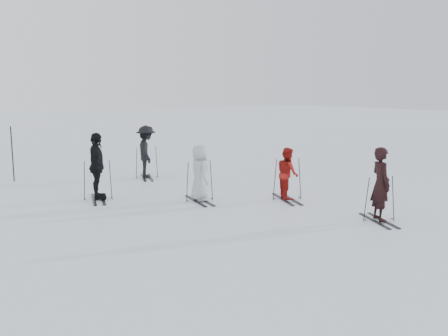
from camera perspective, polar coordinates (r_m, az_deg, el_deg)
name	(u,v)px	position (r m, az deg, el deg)	size (l,w,h in m)	color
ground	(245,209)	(13.73, 2.45, -4.67)	(120.00, 120.00, 0.00)	silver
skier_near_dark	(381,185)	(12.85, 17.46, -1.88)	(0.66, 0.44, 1.82)	black
skier_red	(288,174)	(14.79, 7.27, -0.71)	(0.74, 0.58, 1.53)	maroon
skier_grey	(199,174)	(14.48, -2.82, -0.65)	(0.80, 0.52, 1.63)	#A7AAB0
skier_uphill_left	(97,167)	(15.07, -14.31, 0.10)	(1.15, 0.48, 1.96)	black
skier_uphill_far	(146,152)	(18.41, -8.86, 1.78)	(1.23, 0.71, 1.90)	black
skis_near_dark	(380,198)	(12.91, 17.39, -3.32)	(0.84, 1.59, 1.16)	black
skis_red	(287,178)	(14.81, 7.26, -1.19)	(0.92, 1.75, 1.27)	black
skis_grey	(200,181)	(14.51, -2.82, -1.45)	(0.88, 1.67, 1.22)	black
skis_uphill_left	(98,179)	(15.13, -14.25, -1.28)	(0.89, 1.68, 1.22)	black
skis_uphill_far	(147,162)	(18.45, -8.83, 0.69)	(0.86, 1.63, 1.19)	black
piste_marker	(12,154)	(19.06, -23.03, 1.49)	(0.04, 0.04, 1.95)	black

